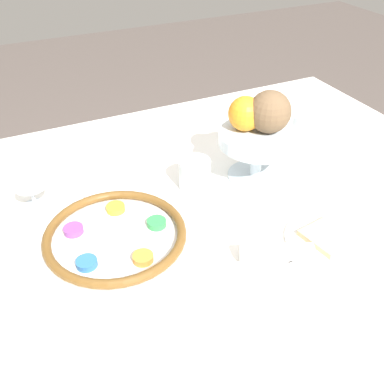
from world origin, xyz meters
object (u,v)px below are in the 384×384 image
(bread_plate, at_px, (328,239))
(orange_fruit, at_px, (245,114))
(seder_plate, at_px, (115,236))
(fruit_stand, at_px, (258,144))
(napkin_roll, at_px, (276,252))
(coconut, at_px, (270,112))
(wine_glass, at_px, (28,175))
(cup_near, at_px, (195,174))
(cup_mid, at_px, (305,127))

(bread_plate, bearing_deg, orange_fruit, 95.69)
(seder_plate, bearing_deg, orange_fruit, 17.00)
(fruit_stand, distance_m, napkin_roll, 0.31)
(seder_plate, xyz_separation_m, coconut, (0.42, 0.08, 0.16))
(orange_fruit, height_order, bread_plate, orange_fruit)
(wine_glass, xyz_separation_m, coconut, (0.56, -0.11, 0.09))
(cup_near, height_order, cup_mid, same)
(coconut, xyz_separation_m, cup_mid, (0.21, 0.11, -0.14))
(orange_fruit, xyz_separation_m, cup_mid, (0.26, 0.08, -0.13))
(napkin_roll, height_order, cup_near, cup_near)
(cup_mid, bearing_deg, bread_plate, -120.17)
(coconut, relative_size, bread_plate, 0.57)
(seder_plate, xyz_separation_m, bread_plate, (0.41, -0.19, -0.01))
(seder_plate, bearing_deg, fruit_stand, 11.98)
(seder_plate, relative_size, cup_near, 3.90)
(seder_plate, relative_size, cup_mid, 3.90)
(napkin_roll, xyz_separation_m, cup_mid, (0.35, 0.38, 0.02))
(bread_plate, height_order, cup_mid, cup_mid)
(napkin_roll, bearing_deg, orange_fruit, 72.04)
(wine_glass, bearing_deg, fruit_stand, -11.31)
(orange_fruit, relative_size, cup_near, 1.09)
(fruit_stand, bearing_deg, wine_glass, 168.69)
(seder_plate, bearing_deg, coconut, 11.09)
(bread_plate, xyz_separation_m, cup_mid, (0.23, 0.39, 0.03))
(seder_plate, distance_m, cup_near, 0.26)
(seder_plate, distance_m, wine_glass, 0.25)
(wine_glass, relative_size, bread_plate, 0.73)
(napkin_roll, relative_size, cup_mid, 1.93)
(orange_fruit, height_order, cup_near, orange_fruit)
(coconut, height_order, cup_mid, coconut)
(cup_mid, bearing_deg, fruit_stand, -154.98)
(bread_plate, distance_m, cup_near, 0.35)
(wine_glass, distance_m, cup_mid, 0.77)
(seder_plate, relative_size, orange_fruit, 3.59)
(coconut, distance_m, cup_near, 0.23)
(bread_plate, bearing_deg, coconut, 86.71)
(fruit_stand, height_order, coconut, coconut)
(cup_near, bearing_deg, napkin_roll, -82.85)
(wine_glass, xyz_separation_m, cup_near, (0.37, -0.08, -0.05))
(wine_glass, distance_m, fruit_stand, 0.54)
(coconut, height_order, napkin_roll, coconut)
(wine_glass, distance_m, napkin_roll, 0.57)
(seder_plate, height_order, bread_plate, seder_plate)
(fruit_stand, bearing_deg, seder_plate, -168.02)
(wine_glass, distance_m, bread_plate, 0.67)
(bread_plate, xyz_separation_m, napkin_roll, (-0.13, 0.00, 0.01))
(wine_glass, height_order, napkin_roll, wine_glass)
(cup_near, relative_size, cup_mid, 1.00)
(wine_glass, bearing_deg, coconut, -11.03)
(coconut, distance_m, napkin_roll, 0.35)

